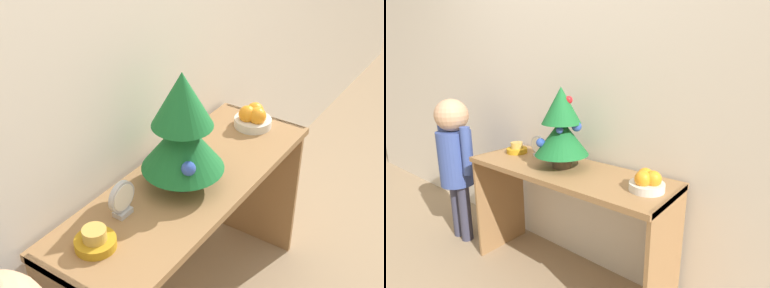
% 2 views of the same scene
% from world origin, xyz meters
% --- Properties ---
extents(back_wall, '(7.00, 0.05, 2.50)m').
position_xyz_m(back_wall, '(0.00, 0.48, 1.25)').
color(back_wall, beige).
rests_on(back_wall, ground_plane).
extents(console_table, '(1.25, 0.43, 0.72)m').
position_xyz_m(console_table, '(0.00, 0.22, 0.56)').
color(console_table, olive).
rests_on(console_table, ground_plane).
extents(mini_tree, '(0.31, 0.31, 0.45)m').
position_xyz_m(mini_tree, '(-0.03, 0.22, 0.96)').
color(mini_tree, '#4C3828').
rests_on(mini_tree, console_table).
extents(fruit_bowl, '(0.17, 0.17, 0.10)m').
position_xyz_m(fruit_bowl, '(0.50, 0.22, 0.77)').
color(fruit_bowl, silver).
rests_on(fruit_bowl, console_table).
extents(singing_bowl, '(0.14, 0.14, 0.07)m').
position_xyz_m(singing_bowl, '(-0.46, 0.26, 0.75)').
color(singing_bowl, '#B78419').
rests_on(singing_bowl, console_table).
extents(desk_clock, '(0.11, 0.04, 0.13)m').
position_xyz_m(desk_clock, '(-0.29, 0.29, 0.79)').
color(desk_clock, '#B2B2B7').
rests_on(desk_clock, console_table).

